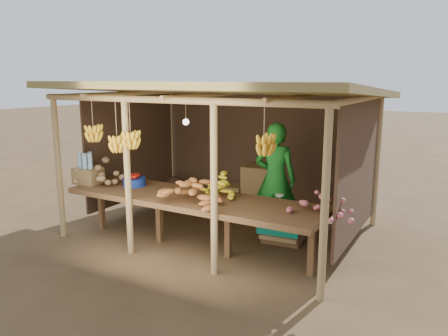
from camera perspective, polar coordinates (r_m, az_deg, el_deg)
The scene contains 13 objects.
ground at distance 7.32m, azimuth 0.00°, elevation -8.07°, with size 60.00×60.00×0.00m, color brown.
stall_structure at distance 6.82m, azimuth -0.44°, elevation 6.92°, with size 4.70×3.50×2.43m.
counter at distance 6.33m, azimuth -4.23°, elevation -4.28°, with size 3.90×1.05×0.80m.
potato_heap at distance 7.30m, azimuth -16.71°, elevation -0.62°, with size 1.00×0.60×0.37m, color #916F4B, non-canonical shape.
sweet_potato_heap at distance 5.99m, azimuth -4.60°, elevation -2.82°, with size 1.00×0.60×0.36m, color #A75F2B, non-canonical shape.
onion_heap at distance 5.54m, azimuth 12.80°, elevation -4.26°, with size 0.83×0.50×0.36m, color #C56066, non-canonical shape.
banana_pile at distance 6.35m, azimuth -0.47°, elevation -1.99°, with size 0.55×0.33×0.35m, color yellow, non-canonical shape.
tomato_basin at distance 7.04m, azimuth -11.63°, elevation -1.68°, with size 0.36×0.36×0.19m.
bottle_box at distance 7.36m, azimuth -17.35°, elevation -0.46°, with size 0.43×0.35×0.51m.
vendor at distance 6.95m, azimuth 6.71°, elevation -1.48°, with size 0.66×0.43×1.81m, color #197121.
tarp_crate at distance 6.81m, azimuth 7.80°, elevation -6.93°, with size 0.69×0.61×0.76m.
carton_stack at distance 8.30m, azimuth 3.16°, elevation -2.99°, with size 1.18×0.50×0.86m.
burlap_sacks at distance 8.88m, azimuth -5.38°, elevation -2.81°, with size 0.86×0.45×0.61m.
Camera 1 is at (3.38, -6.01, 2.47)m, focal length 35.00 mm.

